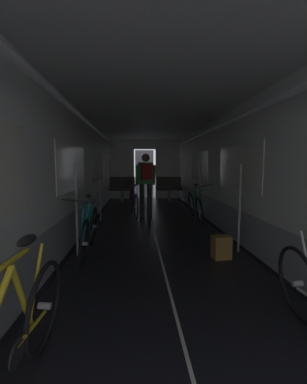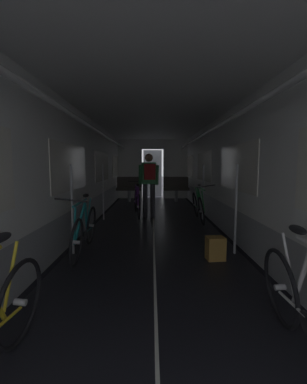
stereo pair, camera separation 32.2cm
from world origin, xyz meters
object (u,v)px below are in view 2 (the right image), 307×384
at_px(bench_seat_far_right, 176,187).
at_px(backpack_on_floor, 215,248).
at_px(bicycle_purple_in_aisle, 137,202).
at_px(bench_seat_far_left, 129,187).
at_px(person_cyclist_aisle, 149,180).
at_px(bicycle_green, 198,206).
at_px(bicycle_teal, 84,230).

relative_size(bench_seat_far_right, backpack_on_floor, 2.89).
xyz_separation_m(bench_seat_far_right, bicycle_purple_in_aisle, (-1.33, -2.89, -0.18)).
distance_m(bench_seat_far_left, person_cyclist_aisle, 3.29).
bearing_deg(bench_seat_far_left, bicycle_purple_in_aisle, -80.84).
relative_size(bench_seat_far_right, bicycle_purple_in_aisle, 0.58).
height_order(bench_seat_far_left, bicycle_green, bicycle_green).
distance_m(bicycle_green, bicycle_purple_in_aisle, 1.69).
xyz_separation_m(bench_seat_far_left, bicycle_purple_in_aisle, (0.47, -2.89, -0.18)).
relative_size(person_cyclist_aisle, backpack_on_floor, 4.96).
bearing_deg(bicycle_teal, person_cyclist_aisle, 70.68).
distance_m(bicycle_purple_in_aisle, backpack_on_floor, 3.62).
bearing_deg(bench_seat_far_right, bench_seat_far_left, 180.00).
xyz_separation_m(bicycle_green, bicycle_purple_in_aisle, (-1.56, 0.64, 0.00)).
xyz_separation_m(bicycle_teal, bicycle_purple_in_aisle, (0.66, 3.07, 0.00)).
bearing_deg(person_cyclist_aisle, bench_seat_far_left, 104.07).
relative_size(bench_seat_far_left, bench_seat_far_right, 1.00).
distance_m(bench_seat_far_left, bicycle_purple_in_aisle, 2.94).
bearing_deg(bench_seat_far_right, bicycle_teal, -108.46).
distance_m(bench_seat_far_right, backpack_on_floor, 6.26).
bearing_deg(bicycle_purple_in_aisle, bicycle_teal, -102.08).
distance_m(bicycle_teal, backpack_on_floor, 2.02).
bearing_deg(bicycle_green, backpack_on_floor, -94.81).
relative_size(bicycle_purple_in_aisle, backpack_on_floor, 4.94).
distance_m(bench_seat_far_left, bicycle_teal, 5.97).
xyz_separation_m(bench_seat_far_right, bicycle_green, (0.23, -3.53, -0.19)).
distance_m(bicycle_teal, person_cyclist_aisle, 3.03).
height_order(bench_seat_far_left, person_cyclist_aisle, person_cyclist_aisle).
bearing_deg(bicycle_teal, bicycle_purple_in_aisle, 77.92).
height_order(bicycle_teal, person_cyclist_aisle, person_cyclist_aisle).
height_order(bicycle_teal, bicycle_purple_in_aisle, bicycle_teal).
height_order(bicycle_green, backpack_on_floor, bicycle_green).
bearing_deg(backpack_on_floor, bench_seat_far_right, 90.02).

